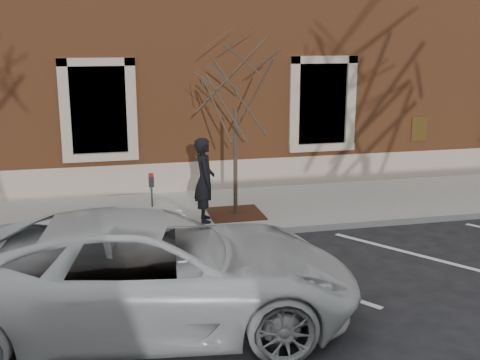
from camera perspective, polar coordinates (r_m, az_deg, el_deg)
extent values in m
plane|color=#28282B|center=(13.17, 0.60, -5.26)|extent=(120.00, 120.00, 0.00)
cube|color=#A9A89F|center=(14.77, -1.01, -2.84)|extent=(40.00, 3.50, 0.15)
cube|color=#9E9E99|center=(13.10, 0.65, -5.02)|extent=(40.00, 0.12, 0.15)
cube|color=brown|center=(20.07, -4.76, 12.86)|extent=(40.00, 8.50, 8.00)
cube|color=gray|center=(16.34, -2.33, 0.50)|extent=(40.00, 0.06, 0.80)
cube|color=black|center=(15.86, -13.26, 6.54)|extent=(1.40, 0.30, 2.20)
cube|color=gray|center=(15.88, -13.02, 2.17)|extent=(1.90, 0.20, 0.20)
cube|color=black|center=(16.94, 7.62, 7.21)|extent=(1.40, 0.30, 2.20)
cube|color=gray|center=(16.96, 7.70, 3.12)|extent=(1.90, 0.20, 0.20)
imported|color=black|center=(13.43, -3.39, 0.00)|extent=(0.51, 0.73, 1.91)
cylinder|color=#595B60|center=(13.21, -8.32, -2.58)|extent=(0.04, 0.04, 0.92)
cube|color=black|center=(13.06, -8.41, -0.14)|extent=(0.11, 0.08, 0.24)
cube|color=red|center=(13.02, -8.43, 0.49)|extent=(0.10, 0.08, 0.06)
cube|color=white|center=(13.18, -8.30, -2.82)|extent=(0.05, 0.00, 0.06)
cube|color=#441D16|center=(14.15, -0.43, -3.20)|extent=(1.23, 1.23, 0.03)
cylinder|color=#3E2F26|center=(13.84, -0.44, 1.71)|extent=(0.09, 0.09, 2.50)
imported|color=silver|center=(9.07, -8.57, -8.58)|extent=(6.48, 3.54, 1.72)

